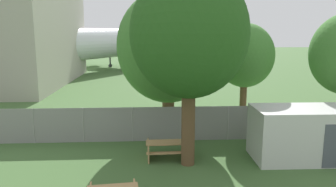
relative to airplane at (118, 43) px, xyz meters
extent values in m
cylinder|color=gray|center=(-1.03, -35.44, -3.13)|extent=(0.07, 0.07, 1.85)
cylinder|color=gray|center=(1.51, -35.44, -3.13)|extent=(0.07, 0.07, 1.85)
cylinder|color=gray|center=(4.06, -35.44, -3.13)|extent=(0.07, 0.07, 1.85)
cylinder|color=gray|center=(6.61, -35.44, -3.13)|extent=(0.07, 0.07, 1.85)
cylinder|color=gray|center=(9.15, -35.44, -3.13)|extent=(0.07, 0.07, 1.85)
cylinder|color=gray|center=(11.70, -35.44, -3.13)|extent=(0.07, 0.07, 1.85)
cylinder|color=gray|center=(14.24, -35.44, -3.13)|extent=(0.07, 0.07, 1.85)
cube|color=gray|center=(4.06, -35.44, -3.13)|extent=(56.00, 0.01, 1.85)
cylinder|color=silver|center=(-0.25, -0.36, 0.05)|extent=(21.32, 28.31, 4.38)
cone|color=silver|center=(-10.34, -15.08, 0.05)|extent=(6.09, 6.09, 4.38)
cone|color=silver|center=(10.16, 14.82, 0.05)|extent=(6.35, 6.75, 3.94)
cube|color=silver|center=(8.26, -4.29, -0.60)|extent=(13.36, 12.75, 0.30)
cylinder|color=#939399|center=(6.74, -2.77, -1.74)|extent=(3.86, 4.37, 1.97)
cube|color=silver|center=(-6.98, 6.16, -0.60)|extent=(14.57, 10.20, 0.30)
cylinder|color=#939399|center=(-5.01, 5.29, -1.74)|extent=(3.86, 4.37, 1.97)
cube|color=silver|center=(7.99, 11.66, 5.53)|extent=(2.43, 3.39, 6.57)
cube|color=silver|center=(7.87, 11.48, 0.49)|extent=(9.93, 8.34, 0.20)
cylinder|color=#2D2D33|center=(-6.00, -8.76, -3.10)|extent=(0.24, 0.24, 1.92)
cylinder|color=#2D2D33|center=(-6.00, -8.76, -3.78)|extent=(0.56, 0.63, 0.56)
cylinder|color=#2D2D33|center=(2.81, -0.55, -3.10)|extent=(0.24, 0.24, 1.92)
cylinder|color=#2D2D33|center=(2.81, -0.55, -3.78)|extent=(0.56, 0.63, 0.56)
cylinder|color=#2D2D33|center=(-1.53, 2.42, -3.10)|extent=(0.24, 0.24, 1.92)
cylinder|color=#2D2D33|center=(-1.53, 2.42, -3.78)|extent=(0.56, 0.63, 0.56)
cube|color=silver|center=(11.97, -38.31, -2.87)|extent=(4.66, 2.42, 2.37)
cube|color=#4C515B|center=(12.65, -39.51, -3.06)|extent=(0.84, 0.04, 1.90)
cube|color=tan|center=(5.76, -37.85, -3.32)|extent=(1.93, 0.80, 0.04)
cube|color=tan|center=(5.75, -37.29, -3.62)|extent=(1.92, 0.32, 0.04)
cube|color=tan|center=(5.78, -38.41, -3.62)|extent=(1.92, 0.32, 0.04)
cube|color=tan|center=(6.62, -37.83, -3.69)|extent=(0.09, 1.40, 0.74)
cube|color=tan|center=(4.91, -37.87, -3.69)|extent=(0.09, 1.40, 0.74)
cylinder|color=brown|center=(10.54, -33.36, -2.59)|extent=(0.40, 0.40, 2.94)
ellipsoid|color=#427A33|center=(10.54, -33.36, 0.31)|extent=(3.37, 3.37, 3.70)
cylinder|color=brown|center=(6.03, -34.18, -2.78)|extent=(0.67, 0.67, 2.55)
ellipsoid|color=#427A33|center=(6.03, -34.18, 0.87)|extent=(5.59, 5.59, 6.15)
cylinder|color=brown|center=(6.63, -38.64, -2.27)|extent=(0.58, 0.58, 3.58)
ellipsoid|color=#28561E|center=(6.63, -38.64, 1.59)|extent=(4.87, 4.87, 5.36)
camera|label=1|loc=(5.01, -52.13, 1.63)|focal=35.00mm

